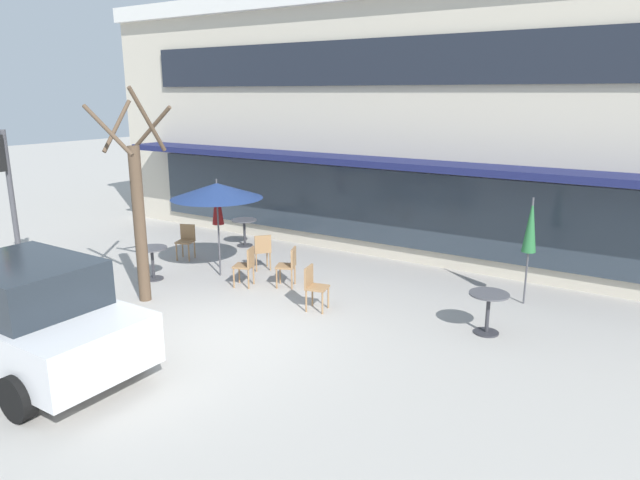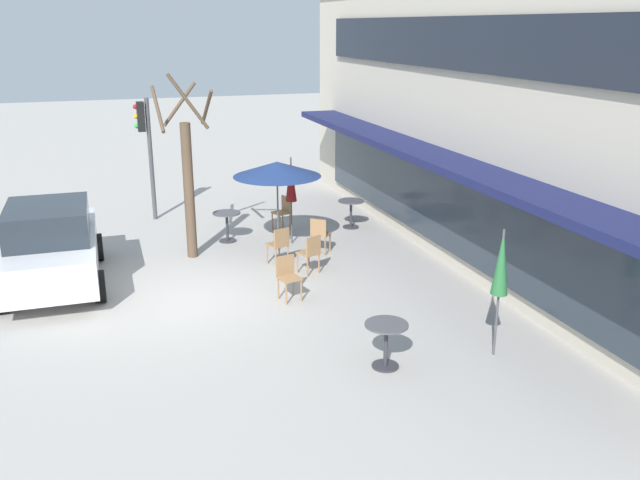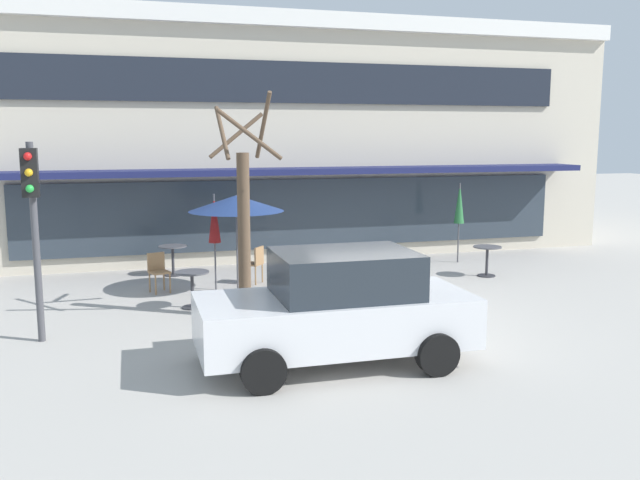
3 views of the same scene
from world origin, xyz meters
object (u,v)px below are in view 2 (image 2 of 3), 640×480
Objects in this scene: cafe_table_by_tree at (227,222)px; patio_umbrella_cream_folded at (291,180)px; cafe_table_near_wall at (386,338)px; cafe_chair_2 at (310,251)px; patio_umbrella_green_folded at (501,263)px; cafe_chair_1 at (279,243)px; street_tree at (188,178)px; cafe_chair_0 at (288,274)px; cafe_chair_3 at (320,233)px; cafe_chair_4 at (283,210)px; parked_sedan at (51,245)px; cafe_table_streetside at (351,209)px; traffic_light_pole at (146,139)px; patio_umbrella_corner_open at (277,169)px.

cafe_table_by_tree is 1.99m from patio_umbrella_cream_folded.
cafe_table_by_tree is at bearing -171.24° from cafe_table_near_wall.
cafe_chair_2 reaches higher than cafe_table_by_tree.
cafe_table_by_tree is at bearing -158.18° from patio_umbrella_green_folded.
street_tree is (-1.22, -1.82, 1.38)m from cafe_chair_1.
cafe_chair_1 is at bearing 169.65° from cafe_chair_0.
cafe_chair_3 is 1.00× the size of cafe_chair_4.
parked_sedan reaches higher than cafe_chair_2.
cafe_table_streetside is 0.85× the size of cafe_chair_2.
street_tree reaches higher than patio_umbrella_cream_folded.
cafe_chair_3 is at bearing 172.16° from cafe_table_near_wall.
cafe_chair_2 is 0.26× the size of traffic_light_pole.
cafe_table_near_wall is 10.64m from traffic_light_pole.
cafe_table_streetside is at bearing 131.02° from cafe_chair_1.
cafe_table_near_wall is 4.47m from cafe_chair_2.
patio_umbrella_green_folded is 1.00× the size of patio_umbrella_cream_folded.
cafe_chair_1 is at bearing -26.10° from patio_umbrella_cream_folded.
cafe_chair_3 is (1.67, 1.93, 0.01)m from cafe_table_by_tree.
cafe_table_streetside is 0.22× the size of traffic_light_pole.
street_tree is (1.07, -4.45, 1.39)m from cafe_table_streetside.
cafe_chair_3 is at bearing 39.23° from traffic_light_pole.
cafe_chair_1 is 0.26× the size of traffic_light_pole.
traffic_light_pole is (-3.63, -0.63, 0.39)m from street_tree.
cafe_chair_1 is at bearing -48.98° from cafe_table_streetside.
parked_sedan is (-2.33, -4.48, 0.35)m from cafe_chair_0.
traffic_light_pole is at bearing -136.95° from patio_umbrella_cream_folded.
cafe_chair_1 is at bearing -17.34° from cafe_chair_4.
cafe_chair_2 is (2.93, 1.29, 0.01)m from cafe_table_by_tree.
cafe_chair_2 is 0.21× the size of parked_sedan.
street_tree reaches higher than parked_sedan.
cafe_chair_4 is (-8.00, 0.51, 0.01)m from cafe_table_near_wall.
cafe_table_streetside is at bearing 177.15° from patio_umbrella_green_folded.
patio_umbrella_green_folded reaches higher than cafe_chair_0.
patio_umbrella_green_folded is at bearing 84.38° from cafe_table_near_wall.
parked_sedan is at bearing -88.52° from cafe_chair_3.
traffic_light_pole is (-3.39, -3.17, 0.67)m from patio_umbrella_cream_folded.
patio_umbrella_cream_folded reaches higher than cafe_table_by_tree.
cafe_table_near_wall is 0.18× the size of street_tree.
cafe_chair_2 is (-4.65, -1.75, -1.10)m from patio_umbrella_green_folded.
patio_umbrella_cream_folded is at bearing 101.71° from parked_sedan.
patio_umbrella_corner_open is at bearing -179.17° from cafe_table_near_wall.
patio_umbrella_corner_open reaches higher than cafe_chair_1.
street_tree is (-0.19, -2.07, -0.12)m from patio_umbrella_corner_open.
patio_umbrella_green_folded is (0.19, 1.90, 1.11)m from cafe_table_near_wall.
cafe_chair_0 is (3.06, -0.62, -1.50)m from patio_umbrella_corner_open.
street_tree is at bearing -76.51° from cafe_table_streetside.
cafe_chair_1 is 0.94m from cafe_chair_2.
cafe_chair_2 is at bearing 7.46° from patio_umbrella_corner_open.
patio_umbrella_cream_folded is at bearing 174.39° from cafe_chair_2.
street_tree reaches higher than cafe_chair_4.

